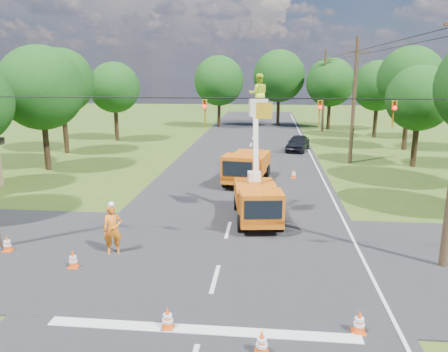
# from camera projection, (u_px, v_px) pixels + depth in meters

# --- Properties ---
(ground) EXTENTS (140.00, 140.00, 0.00)m
(ground) POSITION_uv_depth(u_px,v_px,m) (246.00, 165.00, 34.93)
(ground) COLOR #365419
(ground) RESTS_ON ground
(road_main) EXTENTS (12.00, 100.00, 0.06)m
(road_main) POSITION_uv_depth(u_px,v_px,m) (246.00, 165.00, 34.93)
(road_main) COLOR black
(road_main) RESTS_ON ground
(road_cross) EXTENTS (56.00, 10.00, 0.07)m
(road_cross) POSITION_uv_depth(u_px,v_px,m) (221.00, 257.00, 17.50)
(road_cross) COLOR black
(road_cross) RESTS_ON ground
(stop_bar) EXTENTS (9.00, 0.45, 0.02)m
(stop_bar) POSITION_uv_depth(u_px,v_px,m) (201.00, 331.00, 12.47)
(stop_bar) COLOR silver
(stop_bar) RESTS_ON ground
(edge_line) EXTENTS (0.12, 90.00, 0.02)m
(edge_line) POSITION_uv_depth(u_px,v_px,m) (317.00, 167.00, 34.37)
(edge_line) COLOR silver
(edge_line) RESTS_ON ground
(bucket_truck) EXTENTS (2.65, 5.50, 7.18)m
(bucket_truck) POSITION_uv_depth(u_px,v_px,m) (258.00, 189.00, 21.48)
(bucket_truck) COLOR orange
(bucket_truck) RESTS_ON ground
(second_truck) EXTENTS (3.09, 6.14, 2.20)m
(second_truck) POSITION_uv_depth(u_px,v_px,m) (247.00, 166.00, 29.12)
(second_truck) COLOR orange
(second_truck) RESTS_ON ground
(ground_worker) EXTENTS (0.88, 0.74, 2.07)m
(ground_worker) POSITION_uv_depth(u_px,v_px,m) (113.00, 230.00, 17.62)
(ground_worker) COLOR orange
(ground_worker) RESTS_ON ground
(distant_car) EXTENTS (2.79, 4.71, 1.50)m
(distant_car) POSITION_uv_depth(u_px,v_px,m) (298.00, 143.00, 41.30)
(distant_car) COLOR black
(distant_car) RESTS_ON ground
(traffic_cone_0) EXTENTS (0.38, 0.38, 0.71)m
(traffic_cone_0) POSITION_uv_depth(u_px,v_px,m) (168.00, 318.00, 12.48)
(traffic_cone_0) COLOR #FF500D
(traffic_cone_0) RESTS_ON ground
(traffic_cone_1) EXTENTS (0.38, 0.38, 0.71)m
(traffic_cone_1) POSITION_uv_depth(u_px,v_px,m) (262.00, 343.00, 11.35)
(traffic_cone_1) COLOR #FF500D
(traffic_cone_1) RESTS_ON ground
(traffic_cone_2) EXTENTS (0.38, 0.38, 0.71)m
(traffic_cone_2) POSITION_uv_depth(u_px,v_px,m) (245.00, 202.00, 23.74)
(traffic_cone_2) COLOR #FF500D
(traffic_cone_2) RESTS_ON ground
(traffic_cone_3) EXTENTS (0.38, 0.38, 0.71)m
(traffic_cone_3) POSITION_uv_depth(u_px,v_px,m) (271.00, 193.00, 25.54)
(traffic_cone_3) COLOR #FF500D
(traffic_cone_3) RESTS_ON ground
(traffic_cone_4) EXTENTS (0.38, 0.38, 0.71)m
(traffic_cone_4) POSITION_uv_depth(u_px,v_px,m) (73.00, 259.00, 16.43)
(traffic_cone_4) COLOR #FF500D
(traffic_cone_4) RESTS_ON ground
(traffic_cone_5) EXTENTS (0.38, 0.38, 0.71)m
(traffic_cone_5) POSITION_uv_depth(u_px,v_px,m) (7.00, 243.00, 17.96)
(traffic_cone_5) COLOR #FF500D
(traffic_cone_5) RESTS_ON ground
(traffic_cone_7) EXTENTS (0.38, 0.38, 0.71)m
(traffic_cone_7) POSITION_uv_depth(u_px,v_px,m) (294.00, 174.00, 30.45)
(traffic_cone_7) COLOR #FF500D
(traffic_cone_7) RESTS_ON ground
(traffic_cone_8) EXTENTS (0.38, 0.38, 0.71)m
(traffic_cone_8) POSITION_uv_depth(u_px,v_px,m) (359.00, 322.00, 12.29)
(traffic_cone_8) COLOR #FF500D
(traffic_cone_8) RESTS_ON ground
(pole_right_mid) EXTENTS (1.80, 0.30, 10.00)m
(pole_right_mid) POSITION_uv_depth(u_px,v_px,m) (354.00, 100.00, 34.84)
(pole_right_mid) COLOR #4C3823
(pole_right_mid) RESTS_ON ground
(pole_right_far) EXTENTS (1.80, 0.30, 10.00)m
(pole_right_far) POSITION_uv_depth(u_px,v_px,m) (324.00, 90.00, 54.21)
(pole_right_far) COLOR #4C3823
(pole_right_far) RESTS_ON ground
(signal_span) EXTENTS (18.00, 0.29, 1.07)m
(signal_span) POSITION_uv_depth(u_px,v_px,m) (281.00, 110.00, 15.93)
(signal_span) COLOR black
(signal_span) RESTS_ON ground
(tree_left_d) EXTENTS (6.20, 6.20, 9.24)m
(tree_left_d) POSITION_uv_depth(u_px,v_px,m) (41.00, 88.00, 32.12)
(tree_left_d) COLOR #382616
(tree_left_d) RESTS_ON ground
(tree_left_e) EXTENTS (5.80, 5.80, 9.41)m
(tree_left_e) POSITION_uv_depth(u_px,v_px,m) (61.00, 81.00, 38.99)
(tree_left_e) COLOR #382616
(tree_left_e) RESTS_ON ground
(tree_left_f) EXTENTS (5.40, 5.40, 8.40)m
(tree_left_f) POSITION_uv_depth(u_px,v_px,m) (114.00, 88.00, 46.72)
(tree_left_f) COLOR #382616
(tree_left_f) RESTS_ON ground
(tree_right_c) EXTENTS (5.00, 5.00, 7.83)m
(tree_right_c) POSITION_uv_depth(u_px,v_px,m) (419.00, 98.00, 33.36)
(tree_right_c) COLOR #382616
(tree_right_c) RESTS_ON ground
(tree_right_d) EXTENTS (6.00, 6.00, 9.70)m
(tree_right_d) POSITION_uv_depth(u_px,v_px,m) (410.00, 79.00, 40.63)
(tree_right_d) COLOR #382616
(tree_right_d) RESTS_ON ground
(tree_right_e) EXTENTS (5.60, 5.60, 8.63)m
(tree_right_e) POSITION_uv_depth(u_px,v_px,m) (378.00, 86.00, 48.67)
(tree_right_e) COLOR #382616
(tree_right_e) RESTS_ON ground
(tree_far_a) EXTENTS (6.60, 6.60, 9.50)m
(tree_far_a) POSITION_uv_depth(u_px,v_px,m) (219.00, 81.00, 58.21)
(tree_far_a) COLOR #382616
(tree_far_a) RESTS_ON ground
(tree_far_b) EXTENTS (7.00, 7.00, 10.32)m
(tree_far_b) POSITION_uv_depth(u_px,v_px,m) (279.00, 76.00, 59.21)
(tree_far_b) COLOR #382616
(tree_far_b) RESTS_ON ground
(tree_far_c) EXTENTS (6.20, 6.20, 9.18)m
(tree_far_c) POSITION_uv_depth(u_px,v_px,m) (330.00, 82.00, 55.82)
(tree_far_c) COLOR #382616
(tree_far_c) RESTS_ON ground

